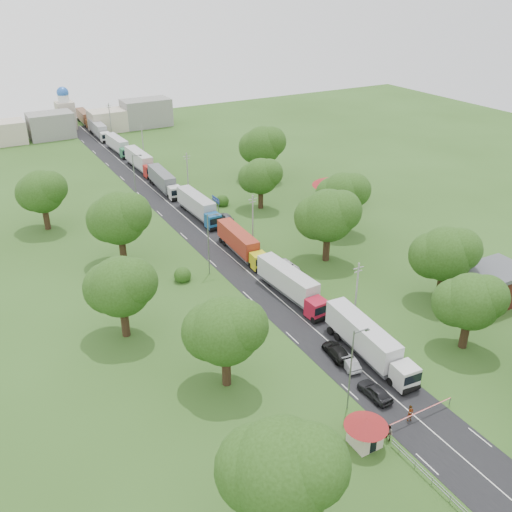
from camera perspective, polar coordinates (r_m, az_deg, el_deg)
ground at (r=79.90m, az=3.52°, el=-5.31°), size 260.00×260.00×0.00m
road at (r=95.14m, az=-2.93°, el=0.26°), size 8.00×200.00×0.04m
boom_barrier at (r=63.24m, az=15.09°, el=-15.29°), size 9.22×0.35×1.18m
guard_booth at (r=59.25m, az=10.94°, el=-16.49°), size 4.40×4.40×3.45m
guard_rail at (r=57.37m, az=19.40°, el=-22.75°), size 0.10×17.00×1.70m
info_sign at (r=108.39m, az=-4.05°, el=5.35°), size 0.12×3.10×4.10m
pole_1 at (r=75.53m, az=10.01°, el=-3.61°), size 1.60×0.24×9.00m
pole_2 at (r=96.30m, az=-0.32°, el=3.70°), size 1.60×0.24×9.00m
pole_3 at (r=120.04m, az=-6.86°, el=8.22°), size 1.60×0.24×9.00m
pole_4 at (r=145.30m, az=-11.26°, el=11.16°), size 1.60×0.24×9.00m
pole_5 at (r=171.42m, az=-14.39°, el=13.18°), size 1.60×0.24×9.00m
lamp_0 at (r=60.89m, az=9.59°, el=-10.82°), size 2.03×0.22×10.00m
lamp_1 at (r=86.62m, az=-4.70°, el=1.50°), size 2.03×0.22×10.00m
lamp_2 at (r=117.25m, az=-12.00°, el=7.82°), size 2.03×0.22×10.00m
tree_2 at (r=73.49m, az=20.61°, el=-4.24°), size 8.00×8.00×10.10m
tree_3 at (r=82.98m, az=18.38°, el=0.24°), size 8.80×8.80×11.07m
tree_4 at (r=90.42m, az=7.18°, el=4.08°), size 9.60×9.60×12.05m
tree_5 at (r=101.67m, az=8.67°, el=6.19°), size 8.80×8.80×11.07m
tree_6 at (r=111.50m, az=0.44°, el=8.00°), size 8.00×8.00×10.10m
tree_7 at (r=127.88m, az=0.63°, el=11.04°), size 9.60×9.60×12.05m
tree_9 at (r=46.89m, az=2.53°, el=-20.50°), size 9.60×9.60×12.05m
tree_10 at (r=62.56m, az=-3.17°, el=-7.41°), size 8.80×8.80×11.07m
tree_11 at (r=72.68m, az=-13.42°, el=-2.94°), size 8.80×8.80×11.07m
tree_12 at (r=91.30m, az=-13.56°, el=3.75°), size 9.60×9.60×12.05m
tree_13 at (r=108.51m, az=-20.67°, el=6.08°), size 8.80×8.80×11.07m
house_brick at (r=86.96m, az=22.64°, el=-2.67°), size 8.60×6.60×5.20m
house_cream at (r=116.30m, az=8.20°, el=6.99°), size 10.08×10.08×5.80m
distant_town at (r=175.30m, az=-16.35°, el=12.82°), size 52.00×8.00×8.00m
church at (r=181.62m, az=-18.53°, el=13.60°), size 5.00×5.00×12.30m
truck_0 at (r=70.70m, az=11.10°, el=-8.35°), size 3.43×15.43×4.26m
truck_1 at (r=81.53m, az=3.54°, el=-2.83°), size 3.30×14.90×4.11m
truck_2 at (r=93.88m, az=-1.55°, el=1.32°), size 2.88×14.23×3.93m
truck_3 at (r=109.08m, az=-5.78°, el=4.98°), size 2.88×15.04×4.16m
truck_4 at (r=123.95m, az=-9.23°, el=7.42°), size 3.03×14.68×4.06m
truck_5 at (r=138.31m, az=-11.48°, el=9.30°), size 2.91×15.33×4.24m
truck_6 at (r=153.75m, az=-13.62°, el=10.74°), size 2.88×13.87×3.83m
truck_7 at (r=170.24m, az=-15.44°, el=12.07°), size 2.68×14.48×4.01m
truck_8 at (r=187.17m, az=-16.76°, el=13.14°), size 2.77×13.86×3.83m
car_lane_front at (r=65.75m, az=11.81°, el=-13.11°), size 1.93×4.58×1.55m
car_lane_mid at (r=69.61m, az=9.18°, el=-10.40°), size 1.96×4.25×1.35m
car_lane_rear at (r=70.93m, az=8.10°, el=-9.46°), size 2.72×5.32×1.48m
car_verge_near at (r=89.69m, az=2.96°, el=-0.94°), size 2.58×5.39×1.48m
car_verge_far at (r=107.58m, az=-3.11°, el=3.92°), size 1.95×4.47×1.50m
pedestrian_near at (r=63.59m, az=15.17°, el=-14.96°), size 0.70×0.46×1.91m
pedestrian_booth at (r=60.95m, az=13.12°, el=-16.89°), size 0.81×0.98×1.83m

